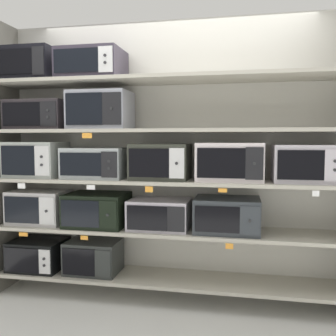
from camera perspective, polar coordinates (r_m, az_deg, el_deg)
The scene contains 31 objects.
back_panel at distance 3.51m, azimuth 0.82°, elevation 1.61°, with size 3.32×0.04×2.51m, color beige.
upright_left at distance 3.89m, azimuth -23.62°, elevation 1.52°, with size 0.05×0.48×2.51m, color #68645B.
shelf_0 at distance 3.48m, azimuth 0.00°, elevation -16.50°, with size 3.12×0.48×0.03m, color #ADA899.
microwave_0 at distance 3.86m, azimuth -19.12°, elevation -12.25°, with size 0.48×0.42×0.27m.
microwave_1 at distance 3.62m, azimuth -11.26°, elevation -13.05°, with size 0.48×0.37×0.29m.
shelf_1 at distance 3.35m, azimuth 0.00°, elevation -9.48°, with size 3.12×0.48×0.03m, color #ADA899.
microwave_2 at distance 3.75m, azimuth -19.03°, elevation -5.60°, with size 0.52×0.37×0.31m.
microwave_3 at distance 3.50m, azimuth -10.72°, elevation -6.22°, with size 0.54×0.44×0.30m.
microwave_4 at distance 3.33m, azimuth -1.27°, elevation -7.01°, with size 0.52×0.39×0.26m.
microwave_5 at distance 3.25m, azimuth 8.99°, elevation -7.06°, with size 0.55×0.42×0.29m.
price_tag_0 at distance 3.60m, azimuth -21.16°, elevation -9.40°, with size 0.08×0.00×0.03m, color orange.
price_tag_1 at distance 3.34m, azimuth -12.62°, elevation -10.32°, with size 0.07×0.00×0.04m, color orange.
price_tag_2 at distance 3.07m, azimuth 9.32°, elevation -11.67°, with size 0.06×0.00×0.04m, color orange.
shelf_2 at distance 3.27m, azimuth 0.00°, elevation -2.01°, with size 3.12×0.48×0.03m, color #ADA899.
microwave_6 at distance 3.71m, azimuth -19.38°, elevation 1.25°, with size 0.49×0.41×0.32m.
microwave_7 at distance 3.44m, azimuth -10.84°, elevation 0.76°, with size 0.55×0.41×0.27m.
microwave_8 at distance 3.27m, azimuth -1.13°, elevation 0.97°, with size 0.50×0.40×0.31m.
microwave_9 at distance 3.19m, azimuth 9.39°, elevation 0.93°, with size 0.55×0.39×0.32m.
microwave_10 at distance 3.23m, azimuth 20.27°, elevation 0.63°, with size 0.52×0.38×0.31m.
price_tag_3 at distance 3.53m, azimuth -21.41°, elevation -2.55°, with size 0.07×0.00×0.05m, color white.
price_tag_4 at distance 3.23m, azimuth -11.67°, elevation -2.89°, with size 0.07×0.00×0.04m, color white.
price_tag_5 at distance 3.07m, azimuth -2.91°, elevation -3.27°, with size 0.07×0.00×0.05m, color orange.
price_tag_6 at distance 2.98m, azimuth 8.32°, elevation -3.39°, with size 0.07×0.00×0.03m, color orange.
price_tag_7 at distance 3.03m, azimuth 21.57°, elevation -3.63°, with size 0.05×0.00×0.04m, color white.
shelf_3 at distance 3.25m, azimuth 0.00°, elevation 5.69°, with size 3.12×0.48×0.03m, color #ADA899.
microwave_11 at distance 3.69m, azimuth -19.15°, elevation 7.61°, with size 0.55×0.34×0.27m.
microwave_12 at distance 3.43m, azimuth -10.21°, elevation 8.61°, with size 0.53×0.39×0.34m.
price_tag_8 at distance 3.21m, azimuth -12.22°, elevation 4.85°, with size 0.09×0.00×0.04m, color orange.
shelf_4 at distance 3.29m, azimuth 0.00°, elevation 13.34°, with size 3.12×0.48×0.03m, color #ADA899.
microwave_13 at distance 3.77m, azimuth -19.98°, elevation 14.48°, with size 0.45×0.36×0.30m.
microwave_14 at distance 3.51m, azimuth -11.52°, elevation 15.12°, with size 0.55×0.43×0.26m.
Camera 1 is at (0.63, -3.19, 1.43)m, focal length 40.05 mm.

